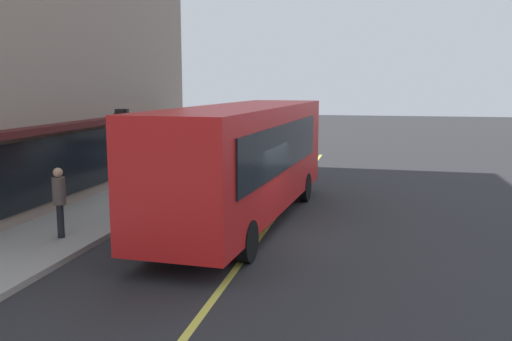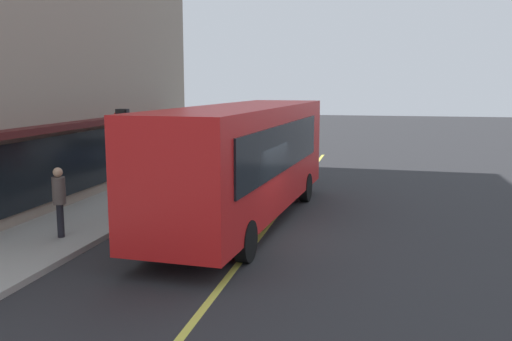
{
  "view_description": "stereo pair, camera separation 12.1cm",
  "coord_description": "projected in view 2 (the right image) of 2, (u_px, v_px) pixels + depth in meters",
  "views": [
    {
      "loc": [
        -14.3,
        -2.92,
        4.13
      ],
      "look_at": [
        1.43,
        0.41,
        1.6
      ],
      "focal_mm": 38.75,
      "sensor_mm": 36.0,
      "label": 1
    },
    {
      "loc": [
        -14.27,
        -3.03,
        4.13
      ],
      "look_at": [
        1.43,
        0.41,
        1.6
      ],
      "focal_mm": 38.75,
      "sensor_mm": 36.0,
      "label": 2
    }
  ],
  "objects": [
    {
      "name": "ground",
      "position": [
        259.0,
        237.0,
        15.06
      ],
      "size": [
        120.0,
        120.0,
        0.0
      ],
      "primitive_type": "plane",
      "color": "#28282B"
    },
    {
      "name": "traffic_light",
      "position": [
        124.0,
        135.0,
        17.42
      ],
      "size": [
        0.3,
        0.52,
        3.2
      ],
      "color": "#2D2D33",
      "rests_on": "sidewalk"
    },
    {
      "name": "car_navy",
      "position": [
        255.0,
        156.0,
        26.21
      ],
      "size": [
        4.31,
        1.89,
        1.52
      ],
      "color": "navy",
      "rests_on": "ground"
    },
    {
      "name": "bus",
      "position": [
        245.0,
        157.0,
        16.32
      ],
      "size": [
        11.28,
        3.28,
        3.5
      ],
      "color": "red",
      "rests_on": "ground"
    },
    {
      "name": "lane_centre_stripe",
      "position": [
        259.0,
        237.0,
        15.05
      ],
      "size": [
        36.0,
        0.16,
        0.01
      ],
      "primitive_type": "cube",
      "color": "#D8D14C",
      "rests_on": "ground"
    },
    {
      "name": "pedestrian_at_corner",
      "position": [
        59.0,
        195.0,
        14.3
      ],
      "size": [
        0.34,
        0.34,
        1.85
      ],
      "color": "black",
      "rests_on": "sidewalk"
    },
    {
      "name": "sidewalk",
      "position": [
        79.0,
        224.0,
        16.19
      ],
      "size": [
        80.0,
        2.93,
        0.15
      ],
      "primitive_type": "cube",
      "color": "#9E9B93",
      "rests_on": "ground"
    }
  ]
}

